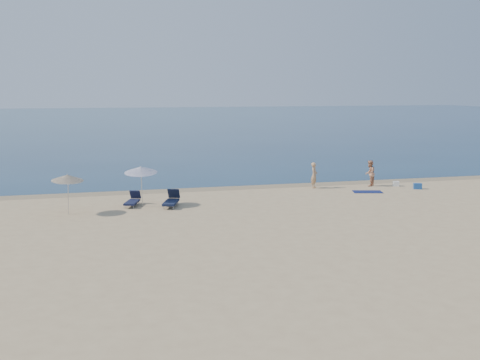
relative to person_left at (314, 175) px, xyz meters
name	(u,v)px	position (x,y,z in m)	size (l,w,h in m)	color
sea	(145,120)	(-1.41, 81.93, -0.78)	(240.00, 160.00, 0.01)	#0B2847
wet_sand_strip	(285,186)	(-1.41, 1.33, -0.78)	(240.00, 1.60, 0.00)	#847254
person_left	(314,175)	(0.00, 0.00, 0.00)	(0.57, 0.37, 1.56)	tan
person_right	(370,173)	(3.60, -0.19, 0.02)	(0.78, 0.61, 1.61)	tan
beach_towel	(368,192)	(2.48, -2.15, -0.77)	(1.66, 0.92, 0.03)	#0D1645
white_bag	(396,184)	(5.17, -0.66, -0.63)	(0.35, 0.30, 0.30)	white
blue_cooler	(418,186)	(5.88, -1.94, -0.61)	(0.48, 0.34, 0.34)	#1B4995
umbrella_near	(141,170)	(-10.69, -2.97, 1.10)	(2.01, 2.03, 2.19)	silver
umbrella_far	(67,178)	(-14.28, -4.05, 0.98)	(1.93, 1.94, 2.03)	silver
lounger_left	(133,201)	(-11.13, -2.82, -0.52)	(1.04, 1.73, 0.73)	#141A39
lounger_right	(171,201)	(-9.23, -3.48, -0.48)	(1.19, 1.95, 0.82)	#131B35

